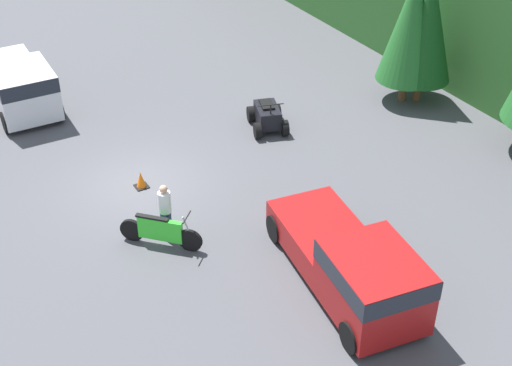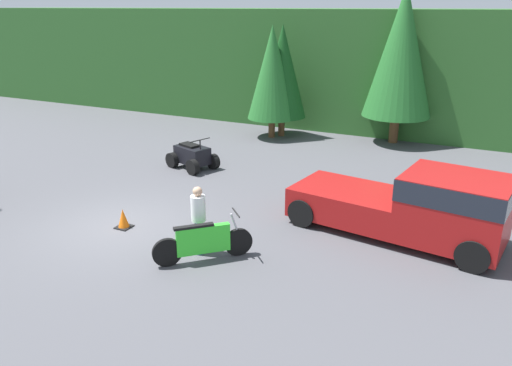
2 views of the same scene
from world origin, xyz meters
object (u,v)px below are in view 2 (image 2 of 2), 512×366
at_px(pickup_truck_red, 419,204).
at_px(traffic_cone, 123,219).
at_px(dirt_bike, 203,242).
at_px(rider_person, 199,217).
at_px(quad_atv, 192,156).

relative_size(pickup_truck_red, traffic_cone, 10.54).
distance_m(dirt_bike, rider_person, 0.64).
bearing_deg(pickup_truck_red, traffic_cone, -151.17).
bearing_deg(rider_person, dirt_bike, -70.30).
height_order(dirt_bike, quad_atv, quad_atv).
bearing_deg(quad_atv, pickup_truck_red, 1.91).
height_order(dirt_bike, rider_person, rider_person).
bearing_deg(pickup_truck_red, rider_person, -138.40).
distance_m(quad_atv, rider_person, 6.98).
height_order(pickup_truck_red, traffic_cone, pickup_truck_red).
relative_size(dirt_bike, traffic_cone, 3.33).
xyz_separation_m(pickup_truck_red, rider_person, (-4.74, -3.13, -0.05)).
distance_m(pickup_truck_red, traffic_cone, 7.99).
bearing_deg(quad_atv, rider_person, -36.91).
bearing_deg(quad_atv, traffic_cone, -58.52).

